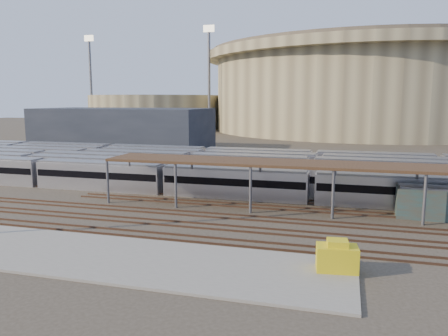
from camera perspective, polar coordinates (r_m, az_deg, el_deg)
ground at (r=48.82m, az=-7.47°, el=-5.46°), size 420.00×420.00×0.00m
apron at (r=38.94m, az=-23.33°, el=-9.70°), size 50.00×9.00×0.20m
subway_trains at (r=67.49m, az=-6.04°, el=0.11°), size 118.19×23.90×3.60m
inspection_shed at (r=48.06m, az=19.37°, el=-0.06°), size 60.30×6.00×5.30m
empty_tracks at (r=44.41m, az=-10.03°, el=-6.85°), size 170.00×9.62×0.18m
stadium at (r=183.59m, az=17.92°, el=9.83°), size 124.00×124.00×32.50m
secondary_arena at (r=190.55m, az=-8.78°, el=7.25°), size 56.00×56.00×14.00m
service_building at (r=112.39m, az=-12.96°, el=5.06°), size 42.00×20.00×10.00m
floodlight_0 at (r=161.23m, az=-1.96°, el=11.93°), size 4.00×1.00×38.40m
floodlight_1 at (r=193.79m, az=-17.01°, el=11.04°), size 4.00×1.00×38.40m
floodlight_3 at (r=205.64m, az=7.80°, el=11.19°), size 4.00×1.00×38.40m
yellow_equipment at (r=32.13m, az=14.53°, el=-11.32°), size 3.01×2.08×1.77m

